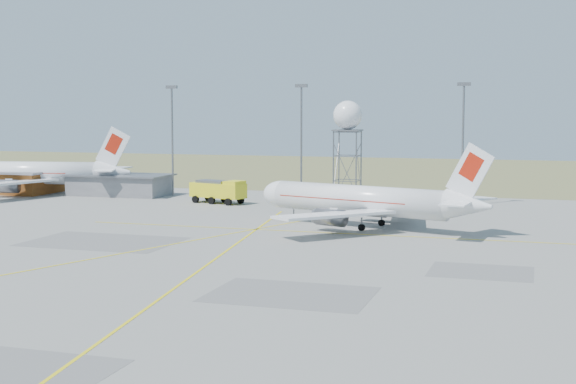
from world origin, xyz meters
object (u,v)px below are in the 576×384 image
(airliner_main, at_px, (363,201))
(airliner_far, at_px, (30,173))
(radar_tower, at_px, (347,147))
(fire_truck, at_px, (219,192))

(airliner_main, xyz_separation_m, airliner_far, (-69.82, 24.54, 0.32))
(radar_tower, bearing_deg, airliner_far, -179.42)
(airliner_far, distance_m, fire_truck, 40.47)
(airliner_main, height_order, fire_truck, airliner_main)
(airliner_far, relative_size, radar_tower, 2.17)
(airliner_main, height_order, radar_tower, radar_tower)
(airliner_far, distance_m, radar_tower, 62.01)
(radar_tower, distance_m, fire_truck, 23.28)
(airliner_far, xyz_separation_m, radar_tower, (61.73, 0.63, 5.86))
(airliner_main, bearing_deg, airliner_far, -1.74)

